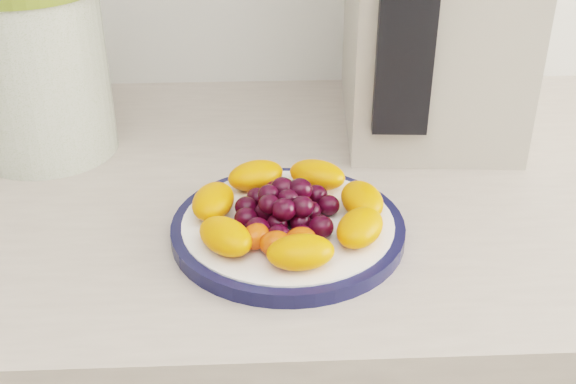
{
  "coord_description": "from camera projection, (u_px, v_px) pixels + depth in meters",
  "views": [
    {
      "loc": [
        -0.07,
        0.48,
        1.3
      ],
      "look_at": [
        -0.04,
        1.08,
        0.95
      ],
      "focal_mm": 45.0,
      "sensor_mm": 36.0,
      "label": 1
    }
  ],
  "objects": [
    {
      "name": "fruit_plate",
      "position": [
        288.0,
        210.0,
        0.7
      ],
      "size": [
        0.2,
        0.2,
        0.04
      ],
      "color": "#FF6807",
      "rests_on": "plate_face"
    },
    {
      "name": "plate_face",
      "position": [
        288.0,
        228.0,
        0.71
      ],
      "size": [
        0.21,
        0.21,
        0.02
      ],
      "primitive_type": "cylinder",
      "color": "white",
      "rests_on": "counter"
    },
    {
      "name": "plate_rim",
      "position": [
        288.0,
        229.0,
        0.71
      ],
      "size": [
        0.23,
        0.23,
        0.01
      ],
      "primitive_type": "cylinder",
      "color": "#121436",
      "rests_on": "counter"
    },
    {
      "name": "canister",
      "position": [
        38.0,
        74.0,
        0.83
      ],
      "size": [
        0.18,
        0.18,
        0.19
      ],
      "primitive_type": "cylinder",
      "rotation": [
        0.0,
        0.0,
        -0.16
      ],
      "color": "#425A13",
      "rests_on": "counter"
    },
    {
      "name": "appliance_panel",
      "position": [
        408.0,
        15.0,
        0.74
      ],
      "size": [
        0.06,
        0.02,
        0.26
      ],
      "primitive_type": "cube",
      "rotation": [
        0.0,
        0.0,
        -0.07
      ],
      "color": "black",
      "rests_on": "appliance_body"
    }
  ]
}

